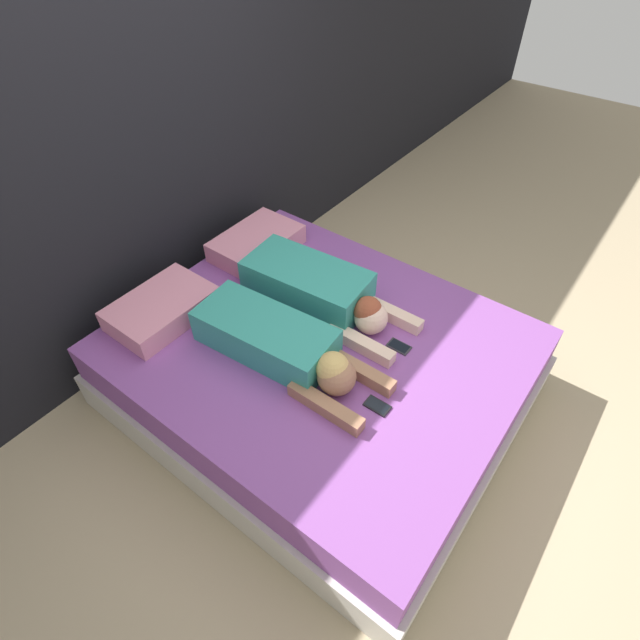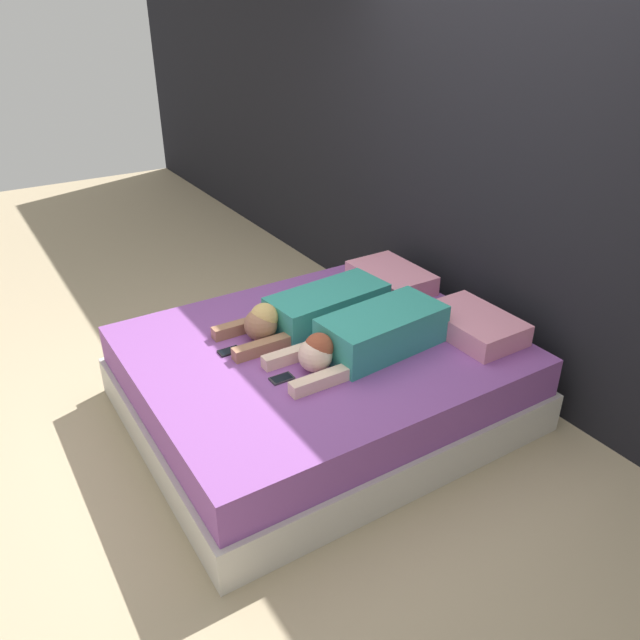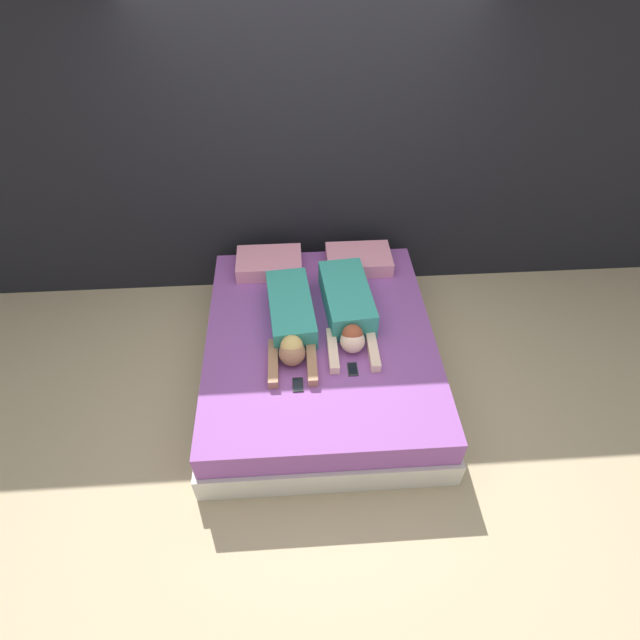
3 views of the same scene
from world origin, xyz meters
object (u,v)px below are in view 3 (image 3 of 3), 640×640
at_px(person_right, 348,306).
at_px(pillow_head_left, 269,263).
at_px(pillow_head_right, 359,259).
at_px(person_left, 291,319).
at_px(cell_phone_left, 298,385).
at_px(cell_phone_right, 353,369).
at_px(bed, 320,354).

bearing_deg(person_right, pillow_head_left, 134.27).
xyz_separation_m(pillow_head_left, person_right, (0.62, -0.64, 0.04)).
relative_size(pillow_head_left, pillow_head_right, 1.00).
relative_size(person_left, cell_phone_left, 8.82).
relative_size(person_right, cell_phone_left, 8.53).
relative_size(pillow_head_right, cell_phone_left, 4.58).
relative_size(person_left, person_right, 1.03).
bearing_deg(person_left, pillow_head_left, 103.32).
distance_m(person_right, cell_phone_right, 0.56).
height_order(cell_phone_left, cell_phone_right, same).
xyz_separation_m(person_left, cell_phone_right, (0.43, -0.45, -0.09)).
xyz_separation_m(cell_phone_left, cell_phone_right, (0.40, 0.12, 0.00)).
distance_m(bed, person_right, 0.45).
height_order(bed, pillow_head_left, pillow_head_left).
distance_m(pillow_head_left, cell_phone_left, 1.32).
relative_size(pillow_head_left, cell_phone_left, 4.58).
height_order(person_left, person_right, person_right).
height_order(pillow_head_left, person_right, person_right).
bearing_deg(person_left, person_right, 12.86).
height_order(pillow_head_left, pillow_head_right, same).
xyz_separation_m(pillow_head_left, person_left, (0.18, -0.74, 0.03)).
bearing_deg(bed, person_right, 38.07).
relative_size(bed, person_left, 1.97).
bearing_deg(bed, cell_phone_left, -110.92).
distance_m(pillow_head_right, person_right, 0.66).
xyz_separation_m(pillow_head_right, person_left, (-0.61, -0.74, 0.03)).
distance_m(pillow_head_left, pillow_head_right, 0.79).
bearing_deg(pillow_head_right, cell_phone_left, -113.95).
bearing_deg(person_left, cell_phone_right, -46.10).
xyz_separation_m(pillow_head_right, cell_phone_left, (-0.58, -1.30, -0.06)).
relative_size(pillow_head_left, person_left, 0.52).
bearing_deg(person_right, cell_phone_right, -91.73).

